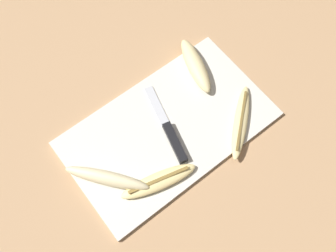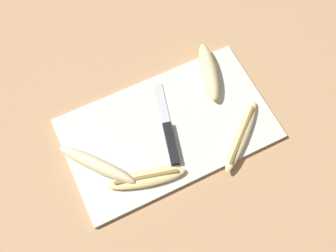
% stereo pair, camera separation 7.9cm
% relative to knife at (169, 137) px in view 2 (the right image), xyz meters
% --- Properties ---
extents(ground_plane, '(4.00, 4.00, 0.00)m').
position_rel_knife_xyz_m(ground_plane, '(0.01, 0.03, -0.02)').
color(ground_plane, tan).
extents(cutting_board, '(0.50, 0.29, 0.01)m').
position_rel_knife_xyz_m(cutting_board, '(0.01, 0.03, -0.01)').
color(cutting_board, beige).
rests_on(cutting_board, ground_plane).
extents(knife, '(0.07, 0.22, 0.02)m').
position_rel_knife_xyz_m(knife, '(0.00, 0.00, 0.00)').
color(knife, black).
rests_on(knife, cutting_board).
extents(banana_spotted_left, '(0.17, 0.15, 0.02)m').
position_rel_knife_xyz_m(banana_spotted_left, '(0.15, -0.07, 0.00)').
color(banana_spotted_left, '#DBC684').
rests_on(banana_spotted_left, cutting_board).
extents(banana_golden_short, '(0.19, 0.08, 0.02)m').
position_rel_knife_xyz_m(banana_golden_short, '(-0.09, -0.07, 0.00)').
color(banana_golden_short, '#EDD689').
rests_on(banana_golden_short, cutting_board).
extents(banana_cream_curved, '(0.15, 0.17, 0.04)m').
position_rel_knife_xyz_m(banana_cream_curved, '(-0.18, 0.01, 0.01)').
color(banana_cream_curved, beige).
rests_on(banana_cream_curved, cutting_board).
extents(banana_mellow_near, '(0.09, 0.17, 0.04)m').
position_rel_knife_xyz_m(banana_mellow_near, '(0.17, 0.11, 0.01)').
color(banana_mellow_near, beige).
rests_on(banana_mellow_near, cutting_board).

